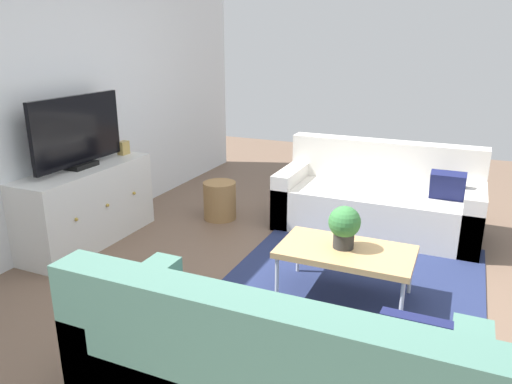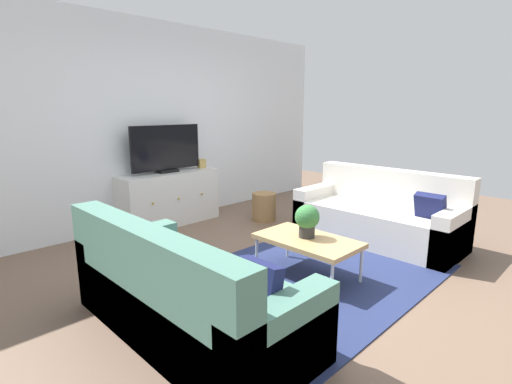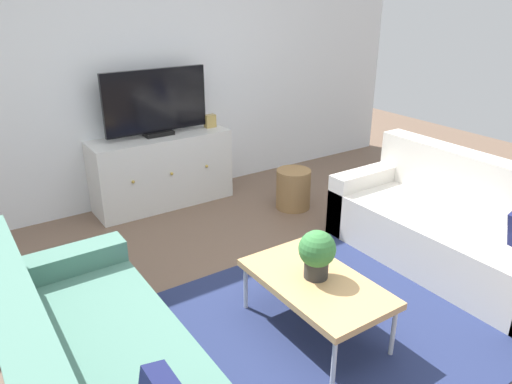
# 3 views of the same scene
# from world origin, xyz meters

# --- Properties ---
(ground_plane) EXTENTS (10.00, 10.00, 0.00)m
(ground_plane) POSITION_xyz_m (0.00, 0.00, 0.00)
(ground_plane) COLOR brown
(wall_back) EXTENTS (6.40, 0.12, 2.70)m
(wall_back) POSITION_xyz_m (0.00, 2.55, 1.35)
(wall_back) COLOR white
(wall_back) RESTS_ON ground_plane
(area_rug) EXTENTS (2.50, 1.90, 0.01)m
(area_rug) POSITION_xyz_m (0.00, -0.15, 0.01)
(area_rug) COLOR navy
(area_rug) RESTS_ON ground_plane
(couch_left_side) EXTENTS (0.84, 1.90, 0.84)m
(couch_left_side) POSITION_xyz_m (-1.44, -0.10, 0.28)
(couch_left_side) COLOR #4C7A6B
(couch_left_side) RESTS_ON ground_plane
(couch_right_side) EXTENTS (0.84, 1.90, 0.84)m
(couch_right_side) POSITION_xyz_m (1.44, -0.10, 0.28)
(couch_right_side) COLOR silver
(couch_right_side) RESTS_ON ground_plane
(coffee_table) EXTENTS (0.55, 0.95, 0.38)m
(coffee_table) POSITION_xyz_m (-0.04, -0.13, 0.35)
(coffee_table) COLOR tan
(coffee_table) RESTS_ON ground_plane
(potted_plant) EXTENTS (0.23, 0.23, 0.31)m
(potted_plant) POSITION_xyz_m (-0.02, -0.11, 0.56)
(potted_plant) COLOR #2D2D2D
(potted_plant) RESTS_ON coffee_table
(tv_console) EXTENTS (1.37, 0.47, 0.72)m
(tv_console) POSITION_xyz_m (-0.00, 2.27, 0.36)
(tv_console) COLOR silver
(tv_console) RESTS_ON ground_plane
(flat_screen_tv) EXTENTS (1.02, 0.16, 0.63)m
(flat_screen_tv) POSITION_xyz_m (-0.00, 2.29, 1.03)
(flat_screen_tv) COLOR black
(flat_screen_tv) RESTS_ON tv_console
(mantel_clock) EXTENTS (0.11, 0.07, 0.13)m
(mantel_clock) POSITION_xyz_m (0.56, 2.27, 0.78)
(mantel_clock) COLOR tan
(mantel_clock) RESTS_ON tv_console
(wicker_basket) EXTENTS (0.34, 0.34, 0.39)m
(wicker_basket) POSITION_xyz_m (1.03, 1.46, 0.20)
(wicker_basket) COLOR #9E7547
(wicker_basket) RESTS_ON ground_plane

